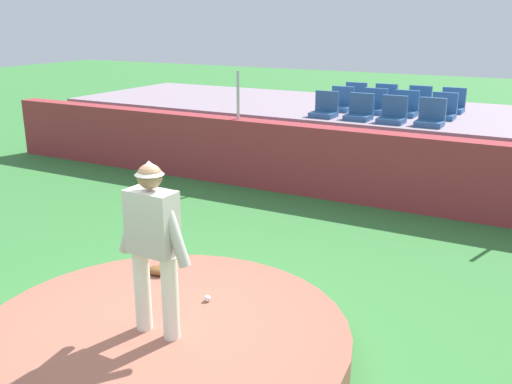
{
  "coord_description": "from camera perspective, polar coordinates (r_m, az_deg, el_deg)",
  "views": [
    {
      "loc": [
        3.25,
        -4.01,
        3.19
      ],
      "look_at": [
        0.0,
        1.95,
        1.12
      ],
      "focal_mm": 40.55,
      "sensor_mm": 36.0,
      "label": 1
    }
  ],
  "objects": [
    {
      "name": "fence_post_left",
      "position": [
        11.2,
        -1.78,
        9.55
      ],
      "size": [
        0.06,
        0.06,
        0.92
      ],
      "primitive_type": "cylinder",
      "color": "silver",
      "rests_on": "brick_barrier"
    },
    {
      "name": "fielding_glove",
      "position": [
        7.08,
        -9.43,
        -7.62
      ],
      "size": [
        0.36,
        0.31,
        0.11
      ],
      "primitive_type": "ellipsoid",
      "rotation": [
        0.0,
        0.0,
        0.45
      ],
      "color": "brown",
      "rests_on": "pitchers_mound"
    },
    {
      "name": "stadium_chair_3",
      "position": [
        11.11,
        16.85,
        7.07
      ],
      "size": [
        0.48,
        0.44,
        0.5
      ],
      "rotation": [
        0.0,
        0.0,
        3.14
      ],
      "color": "#2C5A8F",
      "rests_on": "bleacher_platform"
    },
    {
      "name": "stadium_chair_7",
      "position": [
        11.98,
        17.97,
        7.65
      ],
      "size": [
        0.48,
        0.44,
        0.5
      ],
      "rotation": [
        0.0,
        0.0,
        3.14
      ],
      "color": "#2C5A8F",
      "rests_on": "bleacher_platform"
    },
    {
      "name": "pitchers_mound",
      "position": [
        6.01,
        -9.21,
        -14.11
      ],
      "size": [
        3.75,
        3.75,
        0.22
      ],
      "primitive_type": "cylinder",
      "color": "#965947",
      "rests_on": "ground_plane"
    },
    {
      "name": "stadium_chair_4",
      "position": [
        12.54,
        8.38,
        8.66
      ],
      "size": [
        0.48,
        0.44,
        0.5
      ],
      "rotation": [
        0.0,
        0.0,
        3.14
      ],
      "color": "#2C5A8F",
      "rests_on": "bleacher_platform"
    },
    {
      "name": "stadium_chair_8",
      "position": [
        13.36,
        9.68,
        9.1
      ],
      "size": [
        0.48,
        0.44,
        0.5
      ],
      "rotation": [
        0.0,
        0.0,
        3.14
      ],
      "color": "#2C5A8F",
      "rests_on": "bleacher_platform"
    },
    {
      "name": "stadium_chair_1",
      "position": [
        11.48,
        10.19,
        7.83
      ],
      "size": [
        0.48,
        0.44,
        0.5
      ],
      "rotation": [
        0.0,
        0.0,
        3.14
      ],
      "color": "#2C5A8F",
      "rests_on": "bleacher_platform"
    },
    {
      "name": "ground_plane",
      "position": [
        6.07,
        -9.16,
        -15.02
      ],
      "size": [
        60.0,
        60.0,
        0.0
      ],
      "primitive_type": "plane",
      "color": "#357836"
    },
    {
      "name": "stadium_chair_11",
      "position": [
        12.87,
        18.8,
        8.16
      ],
      "size": [
        0.48,
        0.44,
        0.5
      ],
      "rotation": [
        0.0,
        0.0,
        3.14
      ],
      "color": "#2C5A8F",
      "rests_on": "bleacher_platform"
    },
    {
      "name": "stadium_chair_10",
      "position": [
        13.01,
        15.75,
        8.51
      ],
      "size": [
        0.48,
        0.44,
        0.5
      ],
      "rotation": [
        0.0,
        0.0,
        3.14
      ],
      "color": "#2C5A8F",
      "rests_on": "bleacher_platform"
    },
    {
      "name": "stadium_chair_6",
      "position": [
        12.12,
        14.5,
        8.03
      ],
      "size": [
        0.48,
        0.44,
        0.5
      ],
      "rotation": [
        0.0,
        0.0,
        3.14
      ],
      "color": "#2C5A8F",
      "rests_on": "bleacher_platform"
    },
    {
      "name": "bleacher_platform",
      "position": [
        12.9,
        13.48,
        5.04
      ],
      "size": [
        15.16,
        4.02,
        1.27
      ],
      "primitive_type": "cube",
      "color": "gray",
      "rests_on": "ground_plane"
    },
    {
      "name": "stadium_chair_2",
      "position": [
        11.26,
        13.33,
        7.46
      ],
      "size": [
        0.48,
        0.44,
        0.5
      ],
      "rotation": [
        0.0,
        0.0,
        3.14
      ],
      "color": "#2C5A8F",
      "rests_on": "bleacher_platform"
    },
    {
      "name": "stadium_chair_0",
      "position": [
        11.71,
        6.81,
        8.15
      ],
      "size": [
        0.48,
        0.44,
        0.5
      ],
      "rotation": [
        0.0,
        0.0,
        3.14
      ],
      "color": "#2C5A8F",
      "rests_on": "bleacher_platform"
    },
    {
      "name": "stadium_chair_5",
      "position": [
        12.32,
        11.56,
        8.36
      ],
      "size": [
        0.48,
        0.44,
        0.5
      ],
      "rotation": [
        0.0,
        0.0,
        3.14
      ],
      "color": "#2C5A8F",
      "rests_on": "bleacher_platform"
    },
    {
      "name": "brick_barrier",
      "position": [
        10.44,
        9.57,
        2.58
      ],
      "size": [
        16.43,
        0.4,
        1.29
      ],
      "primitive_type": "cube",
      "color": "#993136",
      "rests_on": "ground_plane"
    },
    {
      "name": "pitcher",
      "position": [
        5.47,
        -10.13,
        -4.37
      ],
      "size": [
        0.84,
        0.28,
        1.73
      ],
      "rotation": [
        0.0,
        0.0,
        -0.03
      ],
      "color": "white",
      "rests_on": "pitchers_mound"
    },
    {
      "name": "stadium_chair_9",
      "position": [
        13.18,
        12.57,
        8.84
      ],
      "size": [
        0.48,
        0.44,
        0.5
      ],
      "rotation": [
        0.0,
        0.0,
        3.14
      ],
      "color": "#2C5A8F",
      "rests_on": "bleacher_platform"
    },
    {
      "name": "baseball",
      "position": [
        6.4,
        -4.83,
        -10.4
      ],
      "size": [
        0.07,
        0.07,
        0.07
      ],
      "primitive_type": "sphere",
      "color": "white",
      "rests_on": "pitchers_mound"
    }
  ]
}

